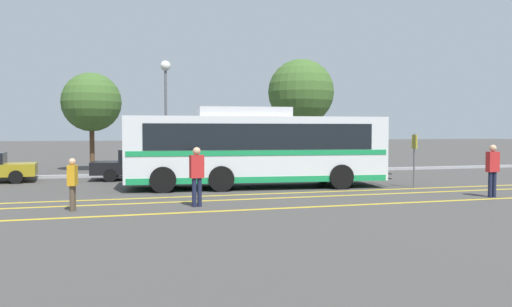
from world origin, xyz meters
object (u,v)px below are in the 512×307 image
object	(u,v)px
parked_car_1	(143,164)
pedestrian_1	(73,181)
tree_0	(91,102)
tree_1	(301,92)
street_lamp	(166,88)
pedestrian_2	(197,172)
bus_stop_sign	(414,154)
pedestrian_0	(493,167)
transit_bus	(256,147)

from	to	relation	value
parked_car_1	pedestrian_1	world-z (taller)	pedestrian_1
tree_0	tree_1	world-z (taller)	tree_1
pedestrian_1	tree_1	world-z (taller)	tree_1
street_lamp	tree_0	xyz separation A→B (m)	(-3.96, 3.73, -0.61)
street_lamp	pedestrian_2	bearing A→B (deg)	-91.31
bus_stop_sign	tree_1	world-z (taller)	tree_1
pedestrian_2	street_lamp	size ratio (longest dim) A/B	0.30
pedestrian_0	pedestrian_2	distance (m)	10.43
pedestrian_0	pedestrian_1	bearing A→B (deg)	-3.27
transit_bus	pedestrian_0	bearing A→B (deg)	59.52
transit_bus	parked_car_1	bearing A→B (deg)	-131.81
tree_1	transit_bus	bearing A→B (deg)	-120.47
pedestrian_0	tree_0	size ratio (longest dim) A/B	0.32
parked_car_1	pedestrian_0	xyz separation A→B (m)	(11.50, -10.05, 0.34)
pedestrian_1	bus_stop_sign	world-z (taller)	bus_stop_sign
pedestrian_0	tree_1	bearing A→B (deg)	-84.64
pedestrian_0	street_lamp	size ratio (longest dim) A/B	0.30
parked_car_1	pedestrian_2	bearing A→B (deg)	11.42
pedestrian_0	street_lamp	distance (m)	16.63
bus_stop_sign	transit_bus	bearing A→B (deg)	-101.74
pedestrian_2	tree_1	world-z (taller)	tree_1
bus_stop_sign	parked_car_1	bearing A→B (deg)	-116.61
pedestrian_0	tree_0	xyz separation A→B (m)	(-14.09, 16.43, 2.97)
pedestrian_1	pedestrian_2	distance (m)	3.64
pedestrian_1	tree_0	world-z (taller)	tree_0
parked_car_1	pedestrian_2	distance (m)	9.44
pedestrian_0	pedestrian_1	world-z (taller)	pedestrian_0
pedestrian_2	bus_stop_sign	size ratio (longest dim) A/B	0.82
transit_bus	tree_1	size ratio (longest dim) A/B	1.60
parked_car_1	street_lamp	size ratio (longest dim) A/B	0.81
transit_bus	tree_0	bearing A→B (deg)	-142.22
street_lamp	tree_0	size ratio (longest dim) A/B	1.06
pedestrian_0	tree_0	world-z (taller)	tree_0
transit_bus	tree_0	world-z (taller)	tree_0
transit_bus	pedestrian_1	xyz separation A→B (m)	(-6.85, -4.45, -0.81)
transit_bus	bus_stop_sign	world-z (taller)	transit_bus
transit_bus	bus_stop_sign	bearing A→B (deg)	78.26
pedestrian_1	tree_1	size ratio (longest dim) A/B	0.22
transit_bus	pedestrian_2	distance (m)	5.67
pedestrian_1	street_lamp	distance (m)	13.02
pedestrian_0	pedestrian_1	size ratio (longest dim) A/B	1.20
pedestrian_2	bus_stop_sign	distance (m)	9.81
transit_bus	bus_stop_sign	size ratio (longest dim) A/B	4.93
parked_car_1	tree_0	distance (m)	7.64
parked_car_1	tree_1	size ratio (longest dim) A/B	0.72
transit_bus	tree_1	xyz separation A→B (m)	(5.83, 9.91, 3.13)
parked_car_1	pedestrian_0	world-z (taller)	pedestrian_0
pedestrian_0	bus_stop_sign	xyz separation A→B (m)	(-0.96, 3.32, 0.35)
transit_bus	bus_stop_sign	xyz separation A→B (m)	(6.23, -1.99, -0.26)
pedestrian_1	pedestrian_2	size ratio (longest dim) A/B	0.84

